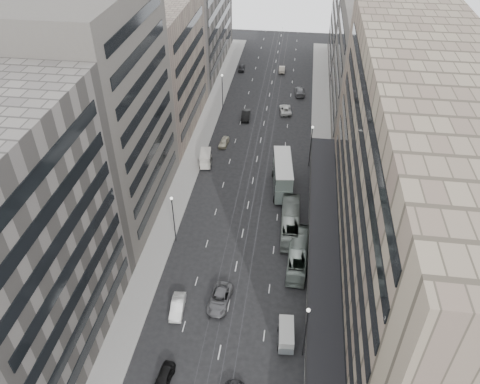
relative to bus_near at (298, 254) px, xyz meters
The scene contains 28 objects.
ground 13.27m from the bus_near, 130.13° to the right, with size 220.00×220.00×0.00m, color black.
sidewalk_right 27.67m from the bus_near, 82.72° to the left, with size 4.00×125.00×0.15m, color gray.
sidewalk_left 34.26m from the bus_near, 126.79° to the left, with size 4.00×125.00×0.15m, color gray.
department_store 18.79m from the bus_near, ahead, with size 19.20×60.00×30.00m.
building_right_mid 45.12m from the bus_near, 72.77° to the left, with size 15.00×28.00×24.00m, color #544F49.
building_right_far 74.14m from the bus_near, 79.75° to the left, with size 15.00×32.00×28.00m, color slate.
building_left_a 37.54m from the bus_near, 148.92° to the right, with size 15.00×28.00×30.00m, color slate.
building_left_b 34.93m from the bus_near, 163.45° to the left, with size 15.00×26.00×34.00m, color #544F49.
building_left_c 48.07m from the bus_near, 129.87° to the left, with size 15.00×28.00×25.00m, color gray.
building_left_d 76.20m from the bus_near, 113.52° to the left, with size 15.00×38.00×28.00m, color slate.
lamp_right_near 15.58m from the bus_near, 85.45° to the right, with size 0.44×0.44×8.32m.
lamp_right_far 25.22m from the bus_near, 87.24° to the left, with size 0.44×0.44×8.32m.
lamp_left_near 18.67m from the bus_near, behind, with size 0.44×0.44×8.32m.
lamp_left_far 48.60m from the bus_near, 112.06° to the left, with size 0.44×0.44×8.32m.
bus_near is the anchor object (origin of this frame).
bus_far 6.91m from the bus_near, 101.64° to the left, with size 2.67×11.41×3.18m, color gray.
double_decker 17.50m from the bus_near, 100.88° to the left, with size 4.06×10.43×5.56m.
vw_microbus 13.50m from the bus_near, 93.67° to the right, with size 2.17×4.37×2.30m.
panel_van 28.80m from the bus_near, 127.92° to the left, with size 2.52×4.41×2.64m.
sedan_0 24.83m from the bus_near, 124.29° to the right, with size 1.61×3.99×1.36m, color black.
sedan_1 18.31m from the bus_near, 144.08° to the right, with size 1.56×4.48×1.48m, color white.
sedan_2 13.11m from the bus_near, 137.77° to the right, with size 2.55×5.54×1.54m, color #5D5D60.
sedan_4 33.84m from the bus_near, 117.30° to the left, with size 1.58×3.92×1.34m, color beige.
sedan_5 43.39m from the bus_near, 106.90° to the left, with size 1.70×4.87×1.60m, color black.
sedan_6 45.73m from the bus_near, 95.41° to the left, with size 2.40×5.20×1.44m, color silver.
sedan_7 55.08m from the bus_near, 91.59° to the left, with size 2.19×5.39×1.56m, color slate.
sedan_8 69.62m from the bus_near, 104.13° to the left, with size 1.65×4.10×1.40m, color #252527.
sedan_9 68.25m from the bus_near, 95.47° to the left, with size 1.50×4.29×1.41m, color #ADA28F.
Camera 1 is at (6.77, -37.84, 48.34)m, focal length 35.00 mm.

